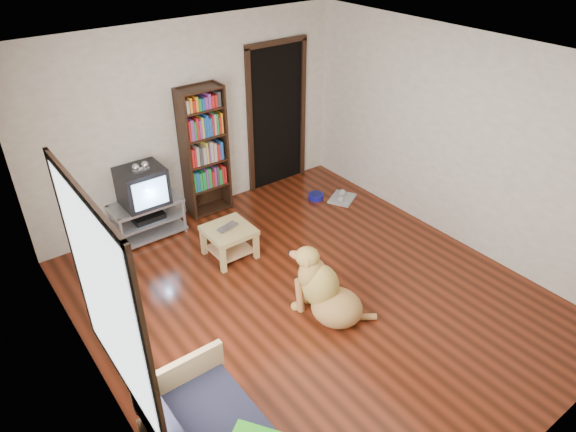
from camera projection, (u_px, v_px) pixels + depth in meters
ground at (311, 298)px, 5.73m from camera, size 5.00×5.00×0.00m
ceiling at (318, 64)px, 4.36m from camera, size 5.00×5.00×0.00m
wall_back at (193, 122)px, 6.74m from camera, size 4.50×0.00×4.50m
wall_front at (557, 348)px, 3.35m from camera, size 4.50×0.00×4.50m
wall_left at (85, 285)px, 3.89m from camera, size 0.00×5.00×5.00m
wall_right at (457, 141)px, 6.19m from camera, size 0.00×5.00×5.00m
laptop at (230, 229)px, 6.17m from camera, size 0.32×0.24×0.02m
dog_bowl at (316, 196)px, 7.59m from camera, size 0.22×0.22×0.08m
grey_rag at (342, 198)px, 7.59m from camera, size 0.50×0.47×0.03m
window at (106, 299)px, 3.45m from camera, size 0.03×1.46×1.70m
doorway at (277, 113)px, 7.51m from camera, size 1.03×0.05×2.19m
tv_stand at (148, 218)px, 6.65m from camera, size 0.90×0.45×0.50m
crt_tv at (142, 185)px, 6.41m from camera, size 0.55×0.52×0.58m
bookshelf at (204, 146)px, 6.81m from camera, size 0.60×0.30×1.80m
coffee_table at (229, 237)px, 6.26m from camera, size 0.55×0.55×0.40m
dog at (325, 292)px, 5.35m from camera, size 0.69×0.91×0.81m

